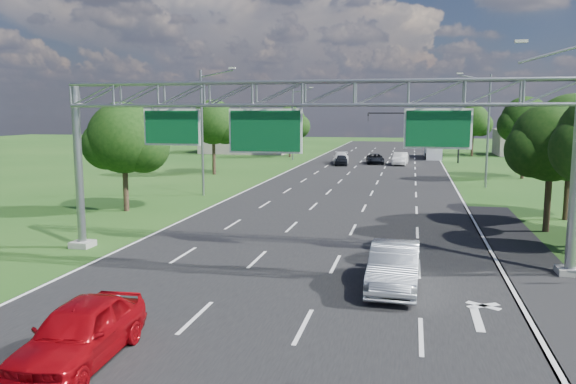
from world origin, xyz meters
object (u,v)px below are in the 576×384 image
(traffic_signal, at_px, (432,124))
(box_truck, at_px, (433,149))
(sign_gantry, at_px, (306,108))
(silver_sedan, at_px, (394,266))
(red_coupe, at_px, (80,332))

(traffic_signal, bearing_deg, box_truck, 85.99)
(sign_gantry, xyz_separation_m, traffic_signal, (7.15, 53.00, -1.72))
(traffic_signal, relative_size, box_truck, 1.55)
(sign_gantry, relative_size, silver_sedan, 4.52)
(silver_sedan, xyz_separation_m, box_truck, (3.56, 63.79, 0.56))
(red_coupe, xyz_separation_m, box_truck, (11.57, 72.18, 0.57))
(traffic_signal, distance_m, red_coupe, 65.84)
(sign_gantry, relative_size, box_truck, 2.98)
(red_coupe, bearing_deg, sign_gantry, 68.62)
(silver_sedan, bearing_deg, box_truck, 88.12)
(sign_gantry, xyz_separation_m, red_coupe, (-3.90, -11.76, -6.05))
(sign_gantry, height_order, red_coupe, sign_gantry)
(sign_gantry, bearing_deg, traffic_signal, 82.32)
(sign_gantry, distance_m, red_coupe, 13.78)
(box_truck, bearing_deg, red_coupe, -101.38)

